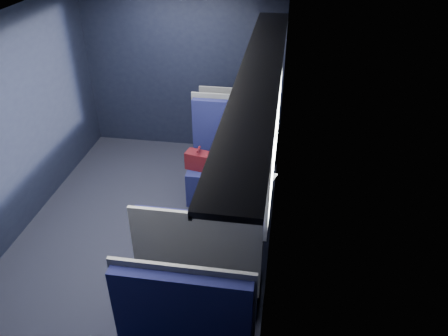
# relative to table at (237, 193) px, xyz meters

# --- Properties ---
(ground) EXTENTS (2.80, 4.20, 0.01)m
(ground) POSITION_rel_table_xyz_m (-1.03, 0.00, -0.67)
(ground) COLOR black
(room_shell) EXTENTS (3.00, 4.40, 2.40)m
(room_shell) POSITION_rel_table_xyz_m (-1.01, 0.00, 0.81)
(room_shell) COLOR black
(room_shell) RESTS_ON ground
(table) EXTENTS (0.62, 1.00, 0.74)m
(table) POSITION_rel_table_xyz_m (0.00, 0.00, 0.00)
(table) COLOR #54565E
(table) RESTS_ON ground
(seat_bay_near) EXTENTS (1.05, 0.62, 1.26)m
(seat_bay_near) POSITION_rel_table_xyz_m (-0.19, 0.87, -0.24)
(seat_bay_near) COLOR #0B0D33
(seat_bay_near) RESTS_ON ground
(seat_bay_far) EXTENTS (1.04, 0.62, 1.26)m
(seat_bay_far) POSITION_rel_table_xyz_m (-0.18, -0.87, -0.25)
(seat_bay_far) COLOR #0B0D33
(seat_bay_far) RESTS_ON ground
(seat_row_front) EXTENTS (1.04, 0.51, 1.16)m
(seat_row_front) POSITION_rel_table_xyz_m (-0.18, 1.80, -0.25)
(seat_row_front) COLOR #0B0D33
(seat_row_front) RESTS_ON ground
(man) EXTENTS (0.53, 0.56, 1.32)m
(man) POSITION_rel_table_xyz_m (0.07, 0.70, 0.06)
(man) COLOR black
(man) RESTS_ON ground
(woman) EXTENTS (0.53, 0.56, 1.32)m
(woman) POSITION_rel_table_xyz_m (0.07, -0.71, 0.06)
(woman) COLOR black
(woman) RESTS_ON ground
(papers) EXTENTS (0.74, 0.89, 0.01)m
(papers) POSITION_rel_table_xyz_m (0.03, 0.01, 0.08)
(papers) COLOR white
(papers) RESTS_ON table
(laptop) EXTENTS (0.27, 0.36, 0.27)m
(laptop) POSITION_rel_table_xyz_m (0.20, -0.04, 0.15)
(laptop) COLOR silver
(laptop) RESTS_ON table
(bottle_small) EXTENTS (0.06, 0.06, 0.22)m
(bottle_small) POSITION_rel_table_xyz_m (0.30, 0.19, 0.17)
(bottle_small) COLOR silver
(bottle_small) RESTS_ON table
(cup) EXTENTS (0.07, 0.07, 0.10)m
(cup) POSITION_rel_table_xyz_m (0.30, 0.35, 0.12)
(cup) COLOR white
(cup) RESTS_ON table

